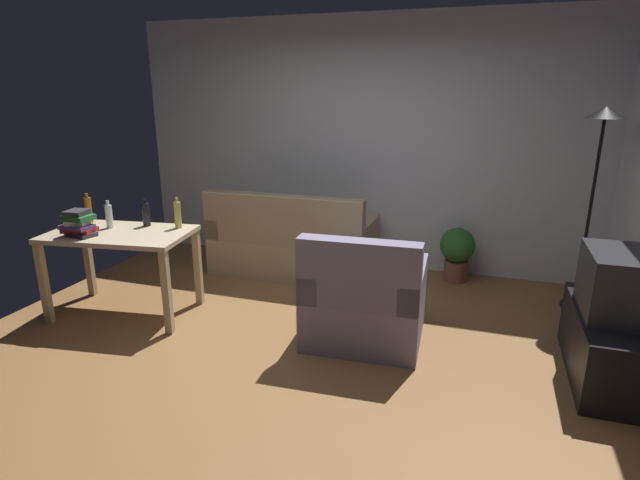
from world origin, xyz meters
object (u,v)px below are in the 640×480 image
tv_stand (606,345)px  torchiere_lamp (599,154)px  couch (292,246)px  potted_plant (457,251)px  armchair (364,303)px  bottle_dark (146,214)px  tv (618,284)px  bottle_clear (109,216)px  desk (121,244)px  book_stack (78,224)px  bottle_amber (88,210)px  bottle_squat (178,215)px

tv_stand → torchiere_lamp: bearing=0.0°
couch → potted_plant: bearing=-169.7°
armchair → bottle_dark: 2.11m
tv → bottle_clear: bearing=91.2°
desk → armchair: bearing=-3.4°
torchiere_lamp → book_stack: bearing=-158.6°
tv_stand → bottle_dark: size_ratio=4.39×
desk → bottle_clear: bottle_clear is taller
tv → bottle_clear: size_ratio=2.44×
bottle_amber → book_stack: size_ratio=0.95×
couch → bottle_clear: size_ratio=6.99×
bottle_amber → bottle_squat: 0.89m
couch → potted_plant: couch is taller
tv_stand → book_stack: size_ratio=3.79×
tv_stand → bottle_squat: bearing=88.2°
tv → armchair: same height
bottle_squat → bottle_clear: bearing=-161.8°
couch → bottle_squat: 1.43m
torchiere_lamp → potted_plant: size_ratio=3.18×
desk → book_stack: 0.37m
bottle_clear → bottle_dark: bearing=30.0°
desk → bottle_amber: bottle_amber is taller
bottle_clear → bottle_squat: 0.61m
bottle_clear → tv_stand: bearing=1.2°
armchair → bottle_amber: 2.67m
armchair → bottle_clear: bottle_clear is taller
desk → bottle_squat: size_ratio=4.69×
torchiere_lamp → bottle_dark: (-3.76, -1.16, -0.54)m
tv → bottle_clear: bottle_clear is taller
potted_plant → bottle_squat: bearing=-147.9°
bottle_amber → bottle_squat: bearing=6.7°
bottle_amber → torchiere_lamp: bearing=15.8°
bottle_dark → tv_stand: bearing=-1.1°
bottle_amber → couch: bearing=39.9°
torchiere_lamp → bottle_dark: torchiere_lamp is taller
bottle_clear → bottle_amber: bearing=163.9°
tv_stand → tv: size_ratio=1.83×
couch → tv: bearing=155.9°
bottle_amber → potted_plant: bearing=26.0°
bottle_amber → tv: bearing=-0.1°
potted_plant → bottle_dark: size_ratio=2.28×
tv → bottle_squat: (-3.46, 0.11, 0.18)m
couch → bottle_clear: bottle_clear is taller
desk → bottle_clear: (-0.16, 0.09, 0.22)m
couch → armchair: size_ratio=1.82×
bottle_clear → book_stack: size_ratio=0.85×
desk → bottle_dark: (0.11, 0.24, 0.22)m
potted_plant → armchair: size_ratio=0.61×
torchiere_lamp → bottle_amber: (-4.33, -1.22, -0.53)m
tv → book_stack: size_ratio=2.07×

